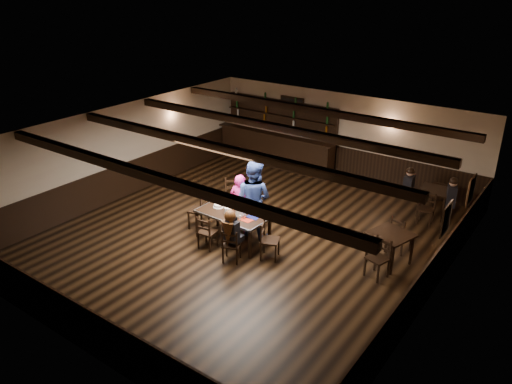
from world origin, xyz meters
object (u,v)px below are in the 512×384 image
Objects in this scene: woman_pink at (240,204)px; man_blue at (254,198)px; dining_table at (233,216)px; bar_counter at (277,144)px; chair_near_left at (206,230)px; chair_near_right at (231,244)px; cake at (218,206)px.

man_blue is at bearing -174.85° from woman_pink.
bar_counter is (-2.09, 5.13, 0.04)m from dining_table.
chair_near_left reaches higher than dining_table.
cake reaches higher than chair_near_right.
man_blue is at bearing 105.12° from chair_near_right.
chair_near_left is 0.86m from chair_near_right.
chair_near_right is at bearing -39.14° from cake.
man_blue is (0.19, 0.60, 0.30)m from dining_table.
chair_near_right is 6.50m from bar_counter.
bar_counter is at bearing 112.20° from dining_table.
dining_table is 0.51m from cake.
chair_near_left is at bearing 65.84° from man_blue.
man_blue is (0.47, 1.27, 0.49)m from chair_near_left.
chair_near_right reaches higher than dining_table.
chair_near_right is at bearing -8.58° from chair_near_left.
chair_near_right is at bearing 111.23° from woman_pink.
chair_near_right is 0.42× the size of man_blue.
bar_counter reaches higher than woman_pink.
chair_near_left is 0.55× the size of woman_pink.
bar_counter is at bearing -74.84° from woman_pink.
chair_near_left reaches higher than chair_near_right.
chair_near_right is 1.53m from woman_pink.
woman_pink reaches higher than chair_near_left.
woman_pink is 0.41m from man_blue.
chair_near_left is 6.08m from bar_counter.
woman_pink is 0.35× the size of bar_counter.
cake is at bearing -72.50° from bar_counter.
chair_near_left is at bearing -112.54° from dining_table.
dining_table is 7.01× the size of cake.
dining_table is 0.69m from man_blue.
chair_near_left is (-0.28, -0.67, -0.19)m from dining_table.
bar_counter is at bearing 114.19° from chair_near_right.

